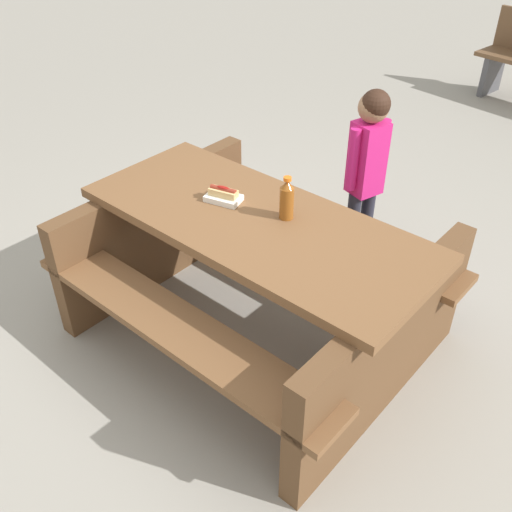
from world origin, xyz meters
The scene contains 5 objects.
ground_plane centered at (0.00, 0.00, 0.00)m, with size 30.00×30.00×0.00m, color gray.
picnic_table centered at (0.00, 0.00, 0.44)m, with size 2.04×1.72×0.75m.
soda_bottle centered at (-0.08, -0.12, 0.85)m, with size 0.07×0.07×0.22m.
hotdog_tray centered at (0.24, 0.03, 0.78)m, with size 0.21×0.18×0.08m.
child_in_coat centered at (0.13, -0.92, 0.74)m, with size 0.18×0.28×1.15m.
Camera 1 is at (-1.87, 1.46, 2.25)m, focal length 40.48 mm.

